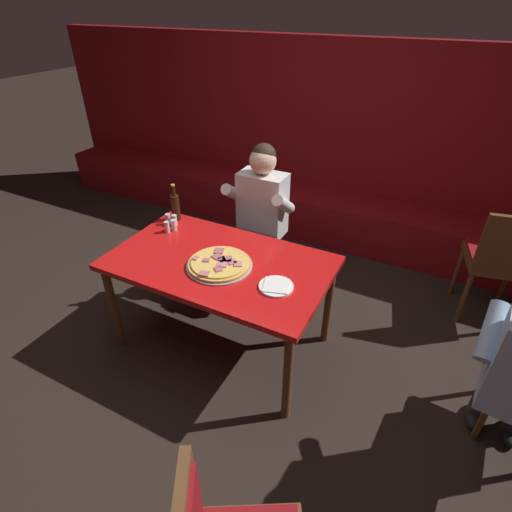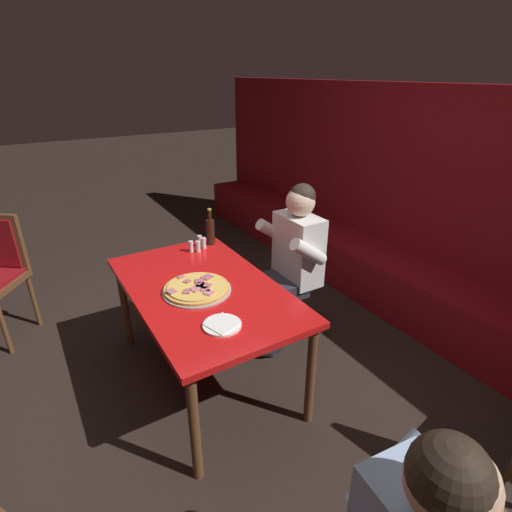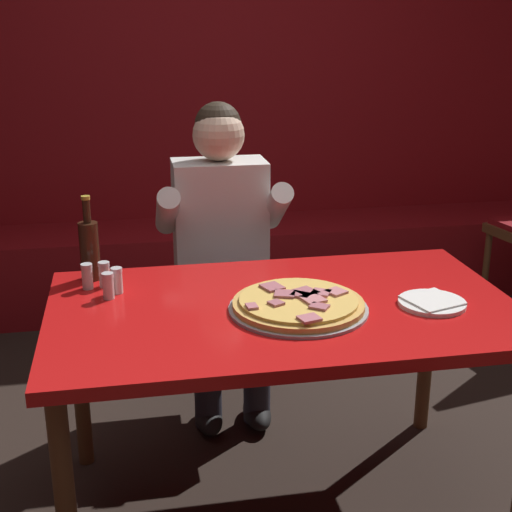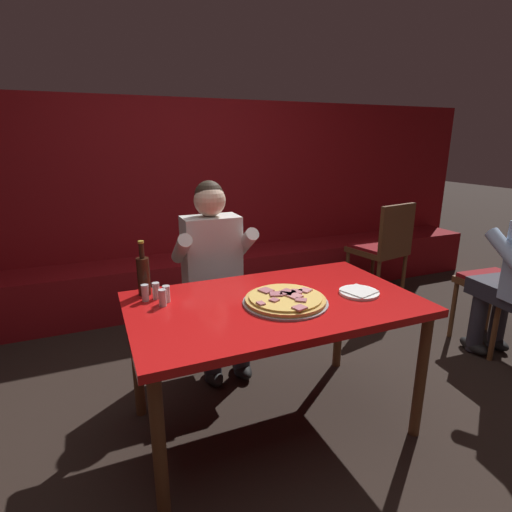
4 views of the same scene
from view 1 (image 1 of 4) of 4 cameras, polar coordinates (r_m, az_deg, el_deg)
The scene contains 13 objects.
ground_plane at distance 3.11m, azimuth -4.57°, elevation -12.02°, with size 24.00×24.00×0.00m, color black.
booth_wall_panel at distance 4.37m, azimuth 10.29°, elevation 16.07°, with size 6.80×0.16×1.90m, color maroon.
booth_bench at distance 4.36m, azimuth 8.02°, elevation 5.96°, with size 6.46×0.48×0.46m, color maroon.
main_dining_table at distance 2.68m, azimuth -5.19°, elevation -1.99°, with size 1.46×0.86×0.74m.
pizza at distance 2.58m, azimuth -5.26°, elevation -1.11°, with size 0.43×0.43×0.05m.
plate_white_paper at distance 2.39m, azimuth 2.89°, elevation -4.34°, with size 0.21×0.21×0.02m.
beer_bottle at distance 3.13m, azimuth -11.44°, elevation 6.93°, with size 0.07×0.07×0.29m.
shaker_parmesan at distance 3.11m, azimuth -12.44°, elevation 5.10°, with size 0.04×0.04×0.09m.
shaker_black_pepper at distance 3.08m, azimuth -11.53°, elevation 4.96°, with size 0.04×0.04×0.09m.
shaker_red_pepper_flakes at distance 3.02m, azimuth -11.65°, elevation 4.27°, with size 0.04×0.04×0.09m.
shaker_oregano at distance 3.00m, azimuth -12.58°, elevation 4.00°, with size 0.04×0.04×0.09m.
diner_seated_blue_shirt at distance 3.24m, azimuth 0.26°, elevation 5.69°, with size 0.53×0.53×1.27m.
dining_chair_near_left at distance 3.47m, azimuth 31.75°, elevation -0.14°, with size 0.52×0.52×0.97m.
Camera 1 is at (1.21, -1.83, 2.21)m, focal length 28.00 mm.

